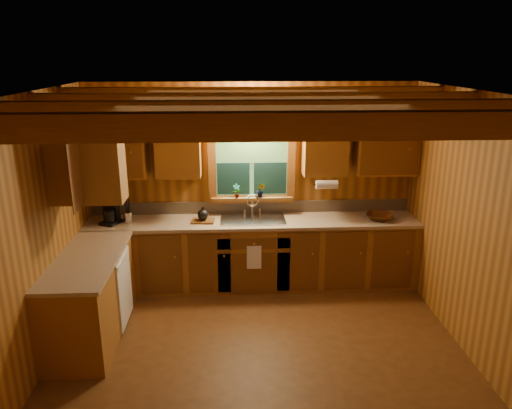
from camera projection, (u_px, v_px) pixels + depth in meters
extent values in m
plane|color=#5C3616|center=(260.00, 354.00, 4.98)|extent=(4.20, 4.20, 0.00)
plane|color=brown|center=(261.00, 94.00, 4.21)|extent=(4.20, 4.20, 0.00)
plane|color=brown|center=(252.00, 183.00, 6.41)|extent=(4.20, 0.00, 4.20)
plane|color=brown|center=(280.00, 353.00, 2.78)|extent=(4.20, 0.00, 4.20)
plane|color=brown|center=(33.00, 239.00, 4.49)|extent=(0.00, 3.80, 3.80)
plane|color=brown|center=(478.00, 231.00, 4.70)|extent=(0.00, 3.80, 3.80)
cube|color=brown|center=(272.00, 126.00, 3.10)|extent=(4.20, 0.14, 0.18)
cube|color=brown|center=(264.00, 112.00, 3.86)|extent=(4.20, 0.14, 0.18)
cube|color=brown|center=(258.00, 102.00, 4.63)|extent=(4.20, 0.14, 0.18)
cube|color=brown|center=(254.00, 95.00, 5.39)|extent=(4.20, 0.14, 0.18)
cube|color=brown|center=(253.00, 254.00, 6.37)|extent=(4.20, 0.62, 0.86)
cube|color=brown|center=(91.00, 298.00, 5.22)|extent=(0.62, 1.60, 0.86)
cube|color=tan|center=(253.00, 221.00, 6.24)|extent=(4.20, 0.66, 0.04)
cube|color=tan|center=(87.00, 259.00, 5.09)|extent=(0.64, 1.60, 0.04)
cube|color=tan|center=(252.00, 207.00, 6.49)|extent=(4.20, 0.02, 0.16)
cube|color=white|center=(125.00, 289.00, 5.43)|extent=(0.02, 0.60, 0.80)
cube|color=brown|center=(114.00, 146.00, 6.00)|extent=(0.78, 0.34, 0.78)
cube|color=brown|center=(178.00, 146.00, 6.04)|extent=(0.55, 0.34, 0.78)
cube|color=brown|center=(325.00, 144.00, 6.13)|extent=(0.55, 0.34, 0.78)
cube|color=brown|center=(386.00, 144.00, 6.17)|extent=(0.78, 0.34, 0.78)
cube|color=brown|center=(68.00, 165.00, 4.99)|extent=(0.34, 1.10, 0.78)
cube|color=brown|center=(252.00, 131.00, 6.16)|extent=(1.12, 0.08, 0.10)
cube|color=brown|center=(252.00, 199.00, 6.43)|extent=(1.12, 0.08, 0.10)
cube|color=brown|center=(212.00, 166.00, 6.27)|extent=(0.10, 0.08, 0.80)
cube|color=brown|center=(291.00, 165.00, 6.32)|extent=(0.10, 0.08, 0.80)
cube|color=#497D35|center=(252.00, 165.00, 6.33)|extent=(0.92, 0.01, 0.80)
cube|color=#102D2D|center=(233.00, 179.00, 6.35)|extent=(0.42, 0.02, 0.42)
cube|color=#102D2D|center=(270.00, 178.00, 6.37)|extent=(0.42, 0.02, 0.42)
cylinder|color=black|center=(252.00, 164.00, 6.30)|extent=(0.92, 0.01, 0.01)
cube|color=brown|center=(252.00, 198.00, 6.39)|extent=(1.06, 0.14, 0.04)
cylinder|color=black|center=(252.00, 112.00, 6.10)|extent=(0.08, 0.03, 0.08)
cylinder|color=black|center=(244.00, 113.00, 6.03)|extent=(0.09, 0.17, 0.08)
cylinder|color=black|center=(260.00, 113.00, 6.04)|extent=(0.09, 0.17, 0.08)
sphere|color=#FFE0A5|center=(239.00, 119.00, 5.99)|extent=(0.13, 0.13, 0.13)
sphere|color=#FFE0A5|center=(265.00, 119.00, 6.01)|extent=(0.13, 0.13, 0.13)
cylinder|color=white|center=(327.00, 185.00, 6.08)|extent=(0.27, 0.11, 0.11)
cube|color=white|center=(254.00, 258.00, 6.03)|extent=(0.18, 0.01, 0.30)
cube|color=silver|center=(253.00, 219.00, 6.24)|extent=(0.82, 0.48, 0.02)
cube|color=#262628|center=(238.00, 224.00, 6.25)|extent=(0.34, 0.40, 0.14)
cube|color=#262628|center=(268.00, 224.00, 6.27)|extent=(0.34, 0.40, 0.14)
cylinder|color=silver|center=(252.00, 207.00, 6.38)|extent=(0.04, 0.04, 0.22)
torus|color=silver|center=(252.00, 200.00, 6.29)|extent=(0.16, 0.02, 0.16)
cube|color=black|center=(111.00, 222.00, 6.10)|extent=(0.20, 0.24, 0.03)
cube|color=black|center=(111.00, 207.00, 6.12)|extent=(0.20, 0.09, 0.33)
cube|color=black|center=(108.00, 199.00, 5.98)|extent=(0.20, 0.22, 0.04)
cylinder|color=black|center=(110.00, 216.00, 6.04)|extent=(0.12, 0.12, 0.14)
cylinder|color=silver|center=(128.00, 217.00, 6.12)|extent=(0.11, 0.11, 0.14)
cylinder|color=black|center=(126.00, 207.00, 6.06)|extent=(0.03, 0.03, 0.20)
cylinder|color=black|center=(127.00, 207.00, 6.07)|extent=(0.01, 0.01, 0.20)
cylinder|color=black|center=(128.00, 206.00, 6.08)|extent=(0.03, 0.03, 0.20)
cylinder|color=black|center=(129.00, 206.00, 6.09)|extent=(0.04, 0.05, 0.20)
cube|color=brown|center=(203.00, 221.00, 6.16)|extent=(0.30, 0.22, 0.03)
sphere|color=black|center=(203.00, 215.00, 6.13)|extent=(0.14, 0.14, 0.14)
cylinder|color=black|center=(203.00, 208.00, 6.11)|extent=(0.02, 0.02, 0.04)
imported|color=#48230C|center=(379.00, 217.00, 6.23)|extent=(0.43, 0.43, 0.08)
imported|color=brown|center=(237.00, 191.00, 6.31)|extent=(0.11, 0.09, 0.19)
imported|color=brown|center=(261.00, 190.00, 6.32)|extent=(0.12, 0.11, 0.19)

